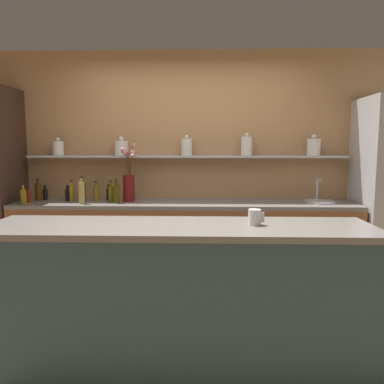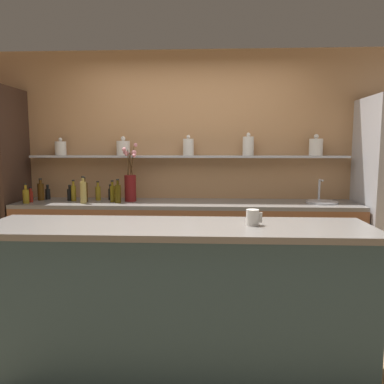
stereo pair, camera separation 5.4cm
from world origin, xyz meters
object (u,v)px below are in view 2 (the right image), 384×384
(bottle_oil_0, at_px, (118,193))
(bottle_oil_6, at_px, (74,192))
(bottle_sauce_2, at_px, (31,196))
(bottle_oil_11, at_px, (98,193))
(bottle_oil_5, at_px, (26,196))
(bottle_sauce_10, at_px, (111,193))
(flower_vase, at_px, (130,184))
(bottle_spirit_8, at_px, (41,191))
(coffee_mug, at_px, (253,217))
(bottle_oil_9, at_px, (113,193))
(bottle_sauce_3, at_px, (48,193))
(bottle_spirit_7, at_px, (83,192))
(sink_fixture, at_px, (322,201))
(bottle_sauce_4, at_px, (70,194))
(bottle_spirit_1, at_px, (84,192))

(bottle_oil_0, height_order, bottle_oil_6, bottle_oil_0)
(bottle_sauce_2, distance_m, bottle_oil_11, 0.71)
(bottle_oil_5, height_order, bottle_sauce_10, bottle_oil_5)
(flower_vase, distance_m, bottle_oil_6, 0.64)
(flower_vase, distance_m, bottle_spirit_8, 1.03)
(bottle_oil_11, bearing_deg, coffee_mug, -48.60)
(bottle_oil_9, bearing_deg, bottle_oil_0, -40.61)
(bottle_oil_0, distance_m, bottle_sauce_3, 0.90)
(bottle_sauce_3, distance_m, bottle_sauce_10, 0.73)
(bottle_sauce_2, relative_size, bottle_sauce_3, 0.99)
(bottle_spirit_7, distance_m, coffee_mug, 2.21)
(bottle_oil_0, distance_m, bottle_oil_6, 0.53)
(flower_vase, bearing_deg, bottle_sauce_10, 156.88)
(sink_fixture, bearing_deg, bottle_sauce_4, 179.14)
(bottle_oil_11, bearing_deg, bottle_oil_0, -33.63)
(bottle_sauce_4, relative_size, bottle_spirit_8, 0.72)
(flower_vase, relative_size, bottle_oil_11, 2.94)
(bottle_spirit_1, relative_size, bottle_sauce_3, 1.58)
(bottle_oil_6, height_order, bottle_oil_9, bottle_oil_9)
(bottle_spirit_7, bearing_deg, bottle_oil_0, 7.14)
(bottle_sauce_2, height_order, bottle_oil_6, bottle_oil_6)
(sink_fixture, distance_m, bottle_spirit_8, 3.10)
(sink_fixture, bearing_deg, bottle_sauce_10, 176.87)
(bottle_spirit_1, height_order, coffee_mug, bottle_spirit_1)
(bottle_sauce_2, bearing_deg, bottle_sauce_3, 68.59)
(flower_vase, bearing_deg, bottle_sauce_2, -173.53)
(bottle_sauce_3, height_order, bottle_spirit_7, bottle_spirit_7)
(bottle_oil_0, relative_size, bottle_oil_11, 1.19)
(bottle_sauce_10, bearing_deg, bottle_oil_9, -68.54)
(bottle_oil_5, bearing_deg, bottle_spirit_8, 77.28)
(bottle_spirit_1, height_order, bottle_oil_9, bottle_spirit_1)
(bottle_oil_6, bearing_deg, flower_vase, 1.56)
(bottle_oil_9, relative_size, bottle_sauce_10, 1.36)
(bottle_sauce_3, bearing_deg, bottle_oil_0, -15.09)
(bottle_spirit_7, xyz_separation_m, bottle_oil_11, (0.09, 0.22, -0.04))
(bottle_oil_0, distance_m, bottle_spirit_1, 0.40)
(bottle_oil_9, relative_size, bottle_oil_11, 1.09)
(bottle_spirit_7, xyz_separation_m, bottle_oil_9, (0.28, 0.11, -0.03))
(bottle_spirit_1, distance_m, bottle_spirit_8, 0.53)
(bottle_sauce_4, distance_m, coffee_mug, 2.51)
(bottle_spirit_1, height_order, bottle_spirit_8, bottle_spirit_1)
(bottle_oil_5, distance_m, bottle_spirit_8, 0.24)
(bottle_spirit_8, bearing_deg, coffee_mug, -38.26)
(sink_fixture, height_order, bottle_spirit_7, bottle_spirit_7)
(bottle_oil_6, distance_m, bottle_spirit_8, 0.40)
(sink_fixture, xyz_separation_m, bottle_oil_9, (-2.26, -0.04, 0.08))
(bottle_oil_0, xyz_separation_m, bottle_spirit_1, (-0.39, 0.08, 0.01))
(bottle_spirit_1, relative_size, bottle_oil_5, 1.26)
(bottle_spirit_8, distance_m, bottle_oil_9, 0.85)
(bottle_oil_6, xyz_separation_m, coffee_mug, (1.78, -1.66, 0.05))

